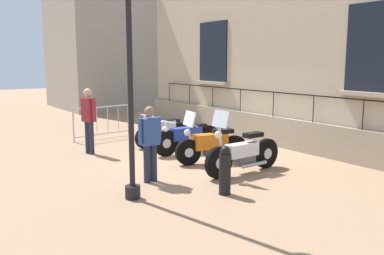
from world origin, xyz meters
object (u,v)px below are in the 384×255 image
motorcycle_silver (163,132)px  motorcycle_orange (211,145)px  lamppost (129,16)px  bollard (225,170)px  motorcycle_blue (187,137)px  motorcycle_white (243,153)px  crowd_barrier (102,121)px  pedestrian_walking (89,117)px  pedestrian_standing (150,140)px

motorcycle_silver → motorcycle_orange: 2.51m
lamppost → bollard: (-1.53, 0.76, -2.77)m
motorcycle_orange → motorcycle_blue: bearing=-95.7°
motorcycle_white → bollard: bearing=36.3°
motorcycle_blue → crowd_barrier: size_ratio=1.03×
motorcycle_silver → crowd_barrier: bearing=-62.9°
motorcycle_silver → crowd_barrier: crowd_barrier is taller
motorcycle_white → crowd_barrier: size_ratio=1.07×
pedestrian_walking → motorcycle_silver: bearing=176.0°
motorcycle_silver → motorcycle_orange: bearing=87.5°
motorcycle_white → pedestrian_walking: bearing=-61.6°
motorcycle_blue → pedestrian_standing: size_ratio=1.33×
motorcycle_silver → lamppost: bearing=52.9°
motorcycle_silver → crowd_barrier: size_ratio=0.96×
motorcycle_blue → pedestrian_walking: pedestrian_walking is taller
motorcycle_orange → lamppost: lamppost is taller
motorcycle_silver → crowd_barrier: (1.05, -2.04, 0.15)m
motorcycle_orange → motorcycle_silver: bearing=-92.5°
motorcycle_silver → bollard: motorcycle_silver is taller
motorcycle_white → lamppost: bearing=3.3°
motorcycle_orange → pedestrian_walking: bearing=-51.9°
pedestrian_standing → pedestrian_walking: bearing=-88.8°
motorcycle_silver → pedestrian_walking: size_ratio=1.11×
lamppost → pedestrian_standing: (-0.78, -0.75, -2.35)m
motorcycle_silver → lamppost: lamppost is taller
motorcycle_silver → pedestrian_walking: 2.28m
motorcycle_silver → motorcycle_white: bearing=88.1°
motorcycle_blue → lamppost: size_ratio=0.40×
pedestrian_standing → lamppost: bearing=43.8°
motorcycle_blue → pedestrian_walking: size_ratio=1.19×
motorcycle_orange → pedestrian_standing: size_ratio=1.20×
motorcycle_orange → pedestrian_standing: pedestrian_standing is taller
motorcycle_silver → motorcycle_blue: 1.29m
motorcycle_silver → motorcycle_blue: size_ratio=0.94×
pedestrian_standing → motorcycle_orange: bearing=-163.7°
motorcycle_blue → pedestrian_walking: 2.70m
lamppost → bollard: lamppost is taller
lamppost → pedestrian_walking: 4.64m
motorcycle_blue → pedestrian_standing: (2.14, 1.81, 0.45)m
lamppost → pedestrian_walking: (-0.72, -4.00, -2.23)m
pedestrian_standing → bollard: bearing=116.4°
motorcycle_orange → pedestrian_standing: (2.02, 0.59, 0.44)m
motorcycle_orange → crowd_barrier: motorcycle_orange is taller
bollard → pedestrian_standing: 1.74m
motorcycle_white → bollard: motorcycle_white is taller
motorcycle_blue → motorcycle_orange: size_ratio=1.11×
motorcycle_blue → motorcycle_white: bearing=86.8°
bollard → crowd_barrier: bearing=-92.9°
motorcycle_white → pedestrian_standing: bearing=-16.4°
motorcycle_blue → pedestrian_standing: 2.84m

